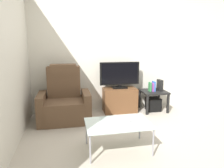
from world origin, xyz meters
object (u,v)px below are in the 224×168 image
Objects in this scene: game_console at (160,85)px; coffee_table at (118,124)px; book_rightmost at (154,86)px; recliner_armchair at (64,102)px; subwoofer_box at (153,104)px; book_leftmost at (150,87)px; side_table at (154,94)px; tv_stand at (120,100)px; television at (120,75)px; book_middle at (152,87)px; cell_phone at (126,121)px.

coffee_table is (-1.33, -1.56, -0.19)m from game_console.
book_rightmost reaches higher than coffee_table.
subwoofer_box is (1.93, 0.19, -0.23)m from recliner_armchair.
book_leftmost is at bearing 180.00° from book_rightmost.
coffee_table is (-1.19, -1.55, 0.24)m from subwoofer_box.
game_console is 0.27× the size of coffee_table.
game_console is (0.15, 0.01, 0.19)m from side_table.
book_rightmost is (0.74, -0.11, 0.30)m from tv_stand.
tv_stand is 0.95m from game_console.
subwoofer_box is at bearing 64.43° from book_rightmost.
game_console reaches higher than book_rightmost.
game_console reaches higher than subwoofer_box.
game_console reaches higher than tv_stand.
tv_stand reaches higher than subwoofer_box.
recliner_armchair is 1.94m from side_table.
recliner_armchair is (-1.18, -0.30, -0.45)m from television.
coffee_table is at bearing -127.52° from subwoofer_box.
television is 1.60× the size of side_table.
book_leftmost reaches higher than subwoofer_box.
television reaches higher than coffee_table.
recliner_armchair is at bearing -174.46° from side_table.
book_leftmost is 0.09m from book_rightmost.
recliner_armchair is 1.55m from coffee_table.
book_middle reaches higher than cell_phone.
side_table is (0.75, -0.09, 0.12)m from tv_stand.
recliner_armchair reaches higher than subwoofer_box.
tv_stand is 0.56m from television.
side_table is 1.95m from coffee_table.
subwoofer_box is 0.45m from game_console.
recliner_armchair is 3.76× the size of subwoofer_box.
book_leftmost is at bearing 54.53° from coffee_table.
book_leftmost is 0.93× the size of book_rightmost.
recliner_armchair reaches higher than side_table.
coffee_table is at bearing -66.53° from recliner_armchair.
book_rightmost reaches higher than book_middle.
book_leftmost is 0.25m from game_console.
side_table is 2.95× the size of book_middle.
subwoofer_box is 1.57× the size of book_middle.
subwoofer_box is at bearing 11.31° from book_leftmost.
television is 0.80m from book_rightmost.
subwoofer_box is at bearing 52.48° from coffee_table.
television is 4.71× the size of book_middle.
book_middle is at bearing -156.09° from subwoofer_box.
game_console is (2.08, 0.20, 0.20)m from recliner_armchair.
recliner_armchair reaches higher than tv_stand.
book_leftmost is 0.22× the size of coffee_table.
book_leftmost is 1.77m from cell_phone.
book_middle is at bearing 16.15° from cell_phone.
cell_phone is (-1.06, -1.50, 0.03)m from side_table.
book_rightmost is 1.82m from cell_phone.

